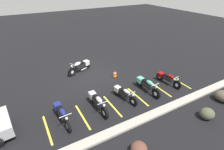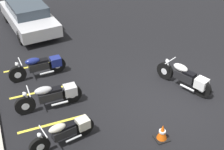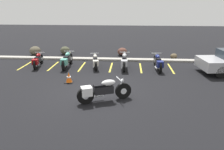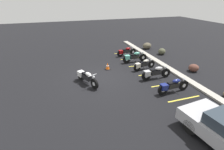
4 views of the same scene
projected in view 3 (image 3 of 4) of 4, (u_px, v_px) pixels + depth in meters
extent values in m
plane|color=black|center=(96.00, 92.00, 9.55)|extent=(60.00, 60.00, 0.00)
cylinder|color=black|center=(123.00, 91.00, 8.86)|extent=(0.66, 0.37, 0.66)
cylinder|color=silver|center=(123.00, 91.00, 8.86)|extent=(0.28, 0.22, 0.25)
cylinder|color=black|center=(85.00, 96.00, 8.38)|extent=(0.66, 0.37, 0.66)
cylinder|color=silver|center=(85.00, 96.00, 8.38)|extent=(0.28, 0.22, 0.25)
cube|color=black|center=(104.00, 90.00, 8.56)|extent=(0.81, 0.56, 0.30)
ellipsoid|color=white|center=(108.00, 83.00, 8.53)|extent=(0.62, 0.46, 0.24)
cube|color=black|center=(99.00, 86.00, 8.44)|extent=(0.50, 0.40, 0.08)
cube|color=white|center=(87.00, 91.00, 8.34)|extent=(0.51, 0.49, 0.34)
cylinder|color=silver|center=(121.00, 85.00, 8.74)|extent=(0.27, 0.16, 0.54)
cylinder|color=silver|center=(119.00, 79.00, 8.64)|extent=(0.28, 0.59, 0.04)
sphere|color=silver|center=(122.00, 81.00, 8.70)|extent=(0.14, 0.14, 0.14)
cylinder|color=silver|center=(97.00, 96.00, 8.70)|extent=(0.54, 0.28, 0.07)
cylinder|color=black|center=(41.00, 59.00, 14.04)|extent=(0.19, 0.60, 0.60)
cylinder|color=silver|center=(41.00, 59.00, 14.04)|extent=(0.14, 0.24, 0.23)
cylinder|color=black|center=(35.00, 65.00, 12.72)|extent=(0.19, 0.60, 0.60)
cylinder|color=silver|center=(35.00, 65.00, 12.72)|extent=(0.14, 0.24, 0.23)
cube|color=black|center=(38.00, 60.00, 13.29)|extent=(0.34, 0.71, 0.27)
ellipsoid|color=maroon|center=(38.00, 55.00, 13.39)|extent=(0.30, 0.53, 0.22)
cube|color=black|center=(37.00, 57.00, 13.09)|extent=(0.27, 0.42, 0.07)
cube|color=maroon|center=(35.00, 62.00, 12.71)|extent=(0.37, 0.40, 0.31)
cylinder|color=silver|center=(40.00, 56.00, 13.86)|extent=(0.09, 0.24, 0.48)
cylinder|color=silver|center=(40.00, 52.00, 13.74)|extent=(0.56, 0.11, 0.03)
sphere|color=silver|center=(40.00, 53.00, 13.87)|extent=(0.13, 0.13, 0.13)
cylinder|color=silver|center=(35.00, 65.00, 13.16)|extent=(0.13, 0.50, 0.06)
cylinder|color=black|center=(70.00, 59.00, 13.98)|extent=(0.13, 0.67, 0.66)
cylinder|color=silver|center=(70.00, 59.00, 13.98)|extent=(0.13, 0.25, 0.25)
cylinder|color=black|center=(64.00, 65.00, 12.51)|extent=(0.13, 0.67, 0.66)
cylinder|color=silver|center=(64.00, 65.00, 12.51)|extent=(0.13, 0.25, 0.25)
cube|color=black|center=(67.00, 59.00, 13.15)|extent=(0.30, 0.77, 0.30)
ellipsoid|color=#59B29E|center=(68.00, 54.00, 13.26)|extent=(0.27, 0.57, 0.24)
cube|color=black|center=(66.00, 57.00, 12.93)|extent=(0.25, 0.45, 0.08)
cube|color=#59B29E|center=(64.00, 62.00, 12.50)|extent=(0.37, 0.41, 0.34)
cylinder|color=silver|center=(70.00, 55.00, 13.79)|extent=(0.07, 0.26, 0.53)
cylinder|color=silver|center=(69.00, 51.00, 13.65)|extent=(0.62, 0.05, 0.04)
sphere|color=silver|center=(70.00, 52.00, 13.80)|extent=(0.14, 0.14, 0.14)
cylinder|color=silver|center=(64.00, 65.00, 13.02)|extent=(0.08, 0.55, 0.07)
cylinder|color=black|center=(95.00, 60.00, 13.79)|extent=(0.22, 0.60, 0.59)
cylinder|color=silver|center=(95.00, 60.00, 13.79)|extent=(0.15, 0.24, 0.22)
cylinder|color=black|center=(96.00, 66.00, 12.48)|extent=(0.22, 0.60, 0.59)
cylinder|color=silver|center=(96.00, 66.00, 12.48)|extent=(0.15, 0.24, 0.22)
cube|color=black|center=(95.00, 61.00, 13.05)|extent=(0.38, 0.72, 0.27)
ellipsoid|color=beige|center=(95.00, 56.00, 13.15)|extent=(0.32, 0.54, 0.22)
cube|color=black|center=(95.00, 59.00, 12.85)|extent=(0.29, 0.43, 0.07)
cube|color=beige|center=(96.00, 63.00, 12.47)|extent=(0.38, 0.41, 0.30)
cylinder|color=silver|center=(95.00, 57.00, 13.62)|extent=(0.10, 0.24, 0.48)
cylinder|color=silver|center=(95.00, 53.00, 13.50)|extent=(0.55, 0.14, 0.03)
sphere|color=silver|center=(95.00, 54.00, 13.63)|extent=(0.13, 0.13, 0.13)
cylinder|color=silver|center=(93.00, 66.00, 12.91)|extent=(0.15, 0.50, 0.06)
cylinder|color=black|center=(124.00, 60.00, 13.72)|extent=(0.13, 0.66, 0.66)
cylinder|color=silver|center=(124.00, 60.00, 13.72)|extent=(0.13, 0.25, 0.25)
cylinder|color=black|center=(124.00, 66.00, 12.26)|extent=(0.13, 0.66, 0.66)
cylinder|color=silver|center=(124.00, 66.00, 12.26)|extent=(0.13, 0.25, 0.25)
cube|color=black|center=(124.00, 61.00, 12.90)|extent=(0.29, 0.76, 0.30)
ellipsoid|color=#B7B7BC|center=(124.00, 55.00, 13.00)|extent=(0.27, 0.56, 0.24)
cube|color=black|center=(124.00, 58.00, 12.67)|extent=(0.25, 0.44, 0.08)
cube|color=#B7B7BC|center=(124.00, 63.00, 12.25)|extent=(0.36, 0.40, 0.34)
cylinder|color=silver|center=(124.00, 56.00, 13.53)|extent=(0.06, 0.26, 0.53)
cylinder|color=silver|center=(125.00, 52.00, 13.39)|extent=(0.62, 0.04, 0.04)
sphere|color=silver|center=(125.00, 53.00, 13.54)|extent=(0.14, 0.14, 0.14)
cylinder|color=silver|center=(122.00, 67.00, 12.76)|extent=(0.08, 0.55, 0.07)
cylinder|color=black|center=(155.00, 61.00, 13.55)|extent=(0.16, 0.65, 0.64)
cylinder|color=silver|center=(155.00, 61.00, 13.55)|extent=(0.14, 0.25, 0.24)
cylinder|color=black|center=(160.00, 67.00, 12.12)|extent=(0.16, 0.65, 0.64)
cylinder|color=silver|center=(160.00, 67.00, 12.12)|extent=(0.14, 0.25, 0.24)
cube|color=black|center=(158.00, 62.00, 12.74)|extent=(0.32, 0.75, 0.29)
ellipsoid|color=navy|center=(158.00, 56.00, 12.85)|extent=(0.29, 0.56, 0.23)
cube|color=black|center=(159.00, 59.00, 12.53)|extent=(0.26, 0.44, 0.08)
cube|color=navy|center=(160.00, 64.00, 12.11)|extent=(0.37, 0.41, 0.33)
cylinder|color=silver|center=(156.00, 57.00, 13.36)|extent=(0.07, 0.26, 0.52)
cylinder|color=silver|center=(156.00, 53.00, 13.23)|extent=(0.60, 0.07, 0.03)
sphere|color=silver|center=(156.00, 54.00, 13.37)|extent=(0.14, 0.14, 0.14)
cylinder|color=silver|center=(156.00, 67.00, 12.61)|extent=(0.10, 0.54, 0.07)
cylinder|color=black|center=(221.00, 72.00, 11.28)|extent=(0.66, 0.29, 0.64)
cylinder|color=black|center=(208.00, 64.00, 12.78)|extent=(0.66, 0.29, 0.64)
cube|color=#A8A399|center=(108.00, 59.00, 14.94)|extent=(18.00, 0.50, 0.12)
ellipsoid|color=brown|center=(35.00, 51.00, 16.29)|extent=(1.06, 1.18, 0.66)
ellipsoid|color=#4D4F3A|center=(65.00, 50.00, 16.55)|extent=(0.94, 0.91, 0.60)
ellipsoid|color=brown|center=(122.00, 52.00, 16.22)|extent=(0.96, 0.98, 0.57)
ellipsoid|color=brown|center=(174.00, 56.00, 15.23)|extent=(0.66, 0.66, 0.38)
cube|color=black|center=(69.00, 82.00, 10.73)|extent=(0.40, 0.40, 0.03)
cone|color=#EA590F|center=(69.00, 77.00, 10.66)|extent=(0.32, 0.32, 0.53)
cylinder|color=white|center=(69.00, 77.00, 10.65)|extent=(0.20, 0.20, 0.06)
cube|color=gold|center=(25.00, 65.00, 13.68)|extent=(0.10, 2.10, 0.00)
cube|color=gold|center=(53.00, 66.00, 13.55)|extent=(0.10, 2.10, 0.00)
cube|color=gold|center=(82.00, 67.00, 13.42)|extent=(0.10, 2.10, 0.00)
cube|color=gold|center=(111.00, 67.00, 13.29)|extent=(0.10, 2.10, 0.00)
cube|color=gold|center=(141.00, 68.00, 13.16)|extent=(0.10, 2.10, 0.00)
cube|color=gold|center=(171.00, 68.00, 13.03)|extent=(0.10, 2.10, 0.00)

